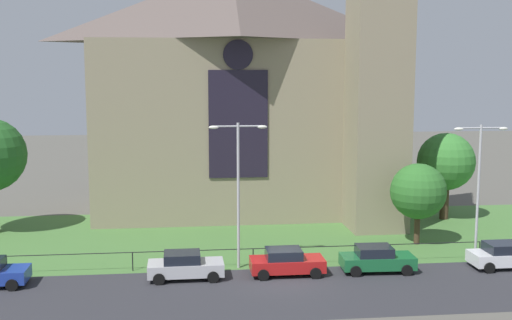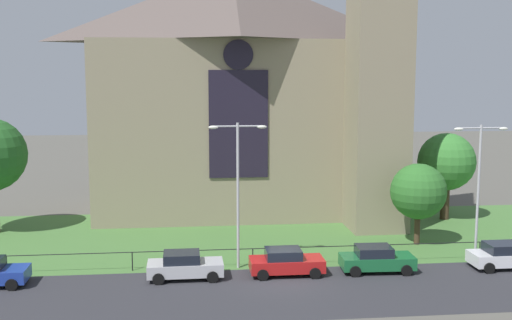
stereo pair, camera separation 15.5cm
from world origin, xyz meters
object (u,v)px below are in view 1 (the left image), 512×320
object	(u,v)px
church_building	(242,88)
parked_car_silver	(185,266)
tree_right_far	(446,162)
streetlamp_near	(238,177)
parked_car_white	(505,255)
tree_right_near	(418,191)
parked_car_green	(377,259)
parked_car_red	(286,262)
streetlamp_far	(479,175)

from	to	relation	value
church_building	parked_car_silver	size ratio (longest dim) A/B	6.16
tree_right_far	streetlamp_near	xyz separation A→B (m)	(-17.28, -10.95, 0.88)
church_building	parked_car_white	xyz separation A→B (m)	(14.01, -17.61, -9.53)
streetlamp_near	tree_right_near	bearing A→B (deg)	17.67
church_building	parked_car_green	size ratio (longest dim) A/B	6.09
parked_car_green	parked_car_white	bearing A→B (deg)	1.24
church_building	tree_right_far	size ratio (longest dim) A/B	3.80
parked_car_silver	parked_car_red	size ratio (longest dim) A/B	1.00
parked_car_white	tree_right_near	bearing A→B (deg)	119.88
streetlamp_far	parked_car_red	distance (m)	12.98
parked_car_silver	parked_car_green	bearing A→B (deg)	-0.15
church_building	parked_car_silver	xyz separation A→B (m)	(-4.79, -17.55, -9.53)
streetlamp_far	parked_car_silver	xyz separation A→B (m)	(-17.78, -1.66, -4.56)
tree_right_far	tree_right_near	distance (m)	8.59
streetlamp_far	parked_car_red	bearing A→B (deg)	-172.46
tree_right_far	tree_right_near	size ratio (longest dim) A/B	1.25
streetlamp_far	parked_car_green	size ratio (longest dim) A/B	1.96
streetlamp_near	parked_car_red	xyz separation A→B (m)	(2.60, -1.60, -4.69)
streetlamp_far	parked_car_green	xyz separation A→B (m)	(-6.75, -1.58, -4.56)
parked_car_green	parked_car_red	bearing A→B (deg)	-177.54
streetlamp_far	tree_right_near	bearing A→B (deg)	119.63
streetlamp_far	parked_car_white	xyz separation A→B (m)	(1.02, -1.73, -4.56)
church_building	tree_right_near	bearing A→B (deg)	-47.99
church_building	parked_car_silver	world-z (taller)	church_building
streetlamp_far	streetlamp_near	bearing A→B (deg)	180.00
tree_right_near	parked_car_red	distance (m)	11.62
streetlamp_far	parked_car_white	world-z (taller)	streetlamp_far
parked_car_silver	parked_car_green	distance (m)	11.03
streetlamp_near	parked_car_green	size ratio (longest dim) A/B	2.01
parked_car_silver	streetlamp_far	bearing A→B (deg)	4.77
parked_car_red	streetlamp_near	bearing A→B (deg)	148.66
tree_right_near	parked_car_green	world-z (taller)	tree_right_near
church_building	tree_right_near	world-z (taller)	church_building
church_building	parked_car_silver	bearing A→B (deg)	-105.26
streetlamp_near	parked_car_white	bearing A→B (deg)	-6.30
tree_right_near	parked_car_red	xyz separation A→B (m)	(-9.80, -5.54, -2.86)
streetlamp_far	parked_car_white	bearing A→B (deg)	-59.55
tree_right_far	parked_car_silver	xyz separation A→B (m)	(-20.42, -12.61, -3.81)
streetlamp_far	parked_car_red	xyz separation A→B (m)	(-12.05, -1.60, -4.56)
parked_car_white	tree_right_far	bearing A→B (deg)	82.71
church_building	streetlamp_far	size ratio (longest dim) A/B	3.11
parked_car_white	streetlamp_near	bearing A→B (deg)	173.69
tree_right_far	parked_car_red	size ratio (longest dim) A/B	1.63
streetlamp_far	parked_car_white	distance (m)	4.98
streetlamp_far	parked_car_green	bearing A→B (deg)	-166.81
parked_car_red	church_building	bearing A→B (deg)	93.32
streetlamp_near	parked_car_silver	size ratio (longest dim) A/B	2.04
streetlamp_near	streetlamp_far	bearing A→B (deg)	-0.00
streetlamp_near	parked_car_white	xyz separation A→B (m)	(15.66, -1.73, -4.69)
tree_right_far	parked_car_silver	size ratio (longest dim) A/B	1.62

